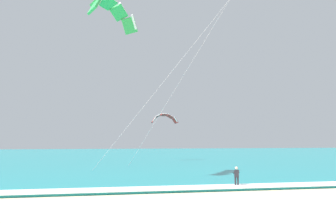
{
  "coord_description": "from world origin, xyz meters",
  "views": [
    {
      "loc": [
        -14.79,
        -9.76,
        3.8
      ],
      "look_at": [
        -9.09,
        18.99,
        6.17
      ],
      "focal_mm": 37.15,
      "sensor_mm": 36.0,
      "label": 1
    }
  ],
  "objects_px": {
    "surfboard": "(237,188)",
    "kite_distant": "(164,117)",
    "kitesurfer": "(237,176)",
    "kite_primary": "(112,10)"
  },
  "relations": [
    {
      "from": "kite_primary",
      "to": "kite_distant",
      "type": "relative_size",
      "value": 3.32
    },
    {
      "from": "surfboard",
      "to": "kitesurfer",
      "type": "bearing_deg",
      "value": 77.57
    },
    {
      "from": "surfboard",
      "to": "kite_distant",
      "type": "xyz_separation_m",
      "value": [
        0.38,
        33.41,
        7.71
      ]
    },
    {
      "from": "surfboard",
      "to": "kite_primary",
      "type": "bearing_deg",
      "value": 144.69
    },
    {
      "from": "surfboard",
      "to": "kite_distant",
      "type": "distance_m",
      "value": 34.29
    },
    {
      "from": "kitesurfer",
      "to": "kite_primary",
      "type": "height_order",
      "value": "kite_primary"
    },
    {
      "from": "surfboard",
      "to": "kitesurfer",
      "type": "xyz_separation_m",
      "value": [
        0.0,
        0.02,
        0.91
      ]
    },
    {
      "from": "kitesurfer",
      "to": "kite_distant",
      "type": "xyz_separation_m",
      "value": [
        0.38,
        33.39,
        6.79
      ]
    },
    {
      "from": "surfboard",
      "to": "kite_primary",
      "type": "relative_size",
      "value": 0.09
    },
    {
      "from": "kite_distant",
      "to": "surfboard",
      "type": "bearing_deg",
      "value": -90.65
    }
  ]
}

